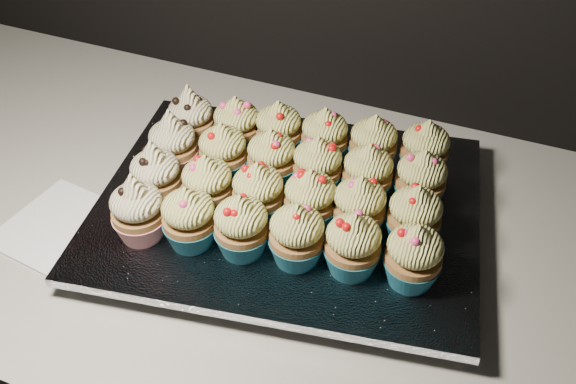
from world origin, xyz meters
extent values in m
cube|color=beige|center=(0.00, 1.70, 0.88)|extent=(2.44, 0.64, 0.04)
cube|color=white|center=(-0.21, 1.58, 0.90)|extent=(0.15, 0.15, 0.00)
cube|color=black|center=(0.05, 1.71, 0.91)|extent=(0.48, 0.40, 0.02)
cube|color=silver|center=(0.05, 1.71, 0.93)|extent=(0.53, 0.44, 0.01)
cone|color=red|center=(-0.08, 1.59, 0.95)|extent=(0.06, 0.06, 0.03)
ellipsoid|color=beige|center=(-0.08, 1.59, 0.99)|extent=(0.06, 0.06, 0.04)
cone|color=beige|center=(-0.08, 1.59, 1.02)|extent=(0.03, 0.03, 0.03)
cone|color=#1A677D|center=(-0.02, 1.60, 0.95)|extent=(0.06, 0.06, 0.03)
ellipsoid|color=#E7DF75|center=(-0.02, 1.60, 0.99)|extent=(0.06, 0.06, 0.04)
cone|color=#E7DF75|center=(-0.02, 1.60, 1.01)|extent=(0.03, 0.03, 0.02)
cone|color=#1A677D|center=(0.04, 1.61, 0.95)|extent=(0.06, 0.06, 0.03)
ellipsoid|color=#E7DF75|center=(0.04, 1.61, 0.99)|extent=(0.06, 0.06, 0.04)
cone|color=#E7DF75|center=(0.04, 1.61, 1.01)|extent=(0.03, 0.03, 0.02)
cone|color=#1A677D|center=(0.10, 1.62, 0.95)|extent=(0.06, 0.06, 0.03)
ellipsoid|color=#E7DF75|center=(0.10, 1.62, 0.99)|extent=(0.06, 0.06, 0.04)
cone|color=#E7DF75|center=(0.10, 1.62, 1.01)|extent=(0.03, 0.03, 0.02)
cone|color=#1A677D|center=(0.16, 1.63, 0.95)|extent=(0.06, 0.06, 0.03)
ellipsoid|color=#E7DF75|center=(0.16, 1.63, 0.99)|extent=(0.06, 0.06, 0.04)
cone|color=#E7DF75|center=(0.16, 1.63, 1.01)|extent=(0.03, 0.03, 0.02)
cone|color=#1A677D|center=(0.23, 1.64, 0.95)|extent=(0.06, 0.06, 0.03)
ellipsoid|color=#E7DF75|center=(0.23, 1.64, 0.99)|extent=(0.06, 0.06, 0.04)
cone|color=#E7DF75|center=(0.23, 1.64, 1.01)|extent=(0.03, 0.03, 0.02)
cone|color=red|center=(-0.10, 1.65, 0.95)|extent=(0.06, 0.06, 0.03)
ellipsoid|color=beige|center=(-0.10, 1.65, 0.99)|extent=(0.06, 0.06, 0.04)
cone|color=beige|center=(-0.10, 1.65, 1.02)|extent=(0.03, 0.03, 0.03)
cone|color=#1A677D|center=(-0.03, 1.66, 0.95)|extent=(0.06, 0.06, 0.03)
ellipsoid|color=#E7DF75|center=(-0.03, 1.66, 0.99)|extent=(0.06, 0.06, 0.04)
cone|color=#E7DF75|center=(-0.03, 1.66, 1.01)|extent=(0.03, 0.03, 0.02)
cone|color=#1A677D|center=(0.03, 1.67, 0.95)|extent=(0.06, 0.06, 0.03)
ellipsoid|color=#E7DF75|center=(0.03, 1.67, 0.99)|extent=(0.06, 0.06, 0.04)
cone|color=#E7DF75|center=(0.03, 1.67, 1.01)|extent=(0.03, 0.03, 0.02)
cone|color=#1A677D|center=(0.09, 1.68, 0.95)|extent=(0.06, 0.06, 0.03)
ellipsoid|color=#E7DF75|center=(0.09, 1.68, 0.99)|extent=(0.06, 0.06, 0.04)
cone|color=#E7DF75|center=(0.09, 1.68, 1.01)|extent=(0.03, 0.03, 0.02)
cone|color=#1A677D|center=(0.15, 1.69, 0.95)|extent=(0.06, 0.06, 0.03)
ellipsoid|color=#E7DF75|center=(0.15, 1.69, 0.99)|extent=(0.06, 0.06, 0.04)
cone|color=#E7DF75|center=(0.15, 1.69, 1.01)|extent=(0.03, 0.03, 0.02)
cone|color=#1A677D|center=(0.21, 1.70, 0.95)|extent=(0.06, 0.06, 0.03)
ellipsoid|color=#E7DF75|center=(0.21, 1.70, 0.99)|extent=(0.06, 0.06, 0.04)
cone|color=#E7DF75|center=(0.21, 1.70, 1.01)|extent=(0.03, 0.03, 0.02)
cone|color=red|center=(-0.11, 1.71, 0.95)|extent=(0.06, 0.06, 0.03)
ellipsoid|color=beige|center=(-0.11, 1.71, 0.99)|extent=(0.06, 0.06, 0.04)
cone|color=beige|center=(-0.11, 1.71, 1.02)|extent=(0.03, 0.03, 0.03)
cone|color=#1A677D|center=(-0.04, 1.72, 0.95)|extent=(0.06, 0.06, 0.03)
ellipsoid|color=#E7DF75|center=(-0.04, 1.72, 0.99)|extent=(0.06, 0.06, 0.04)
cone|color=#E7DF75|center=(-0.04, 1.72, 1.01)|extent=(0.03, 0.03, 0.02)
cone|color=#1A677D|center=(0.02, 1.73, 0.95)|extent=(0.06, 0.06, 0.03)
ellipsoid|color=#E7DF75|center=(0.02, 1.73, 0.99)|extent=(0.06, 0.06, 0.04)
cone|color=#E7DF75|center=(0.02, 1.73, 1.01)|extent=(0.03, 0.03, 0.02)
cone|color=#1A677D|center=(0.08, 1.74, 0.95)|extent=(0.06, 0.06, 0.03)
ellipsoid|color=#E7DF75|center=(0.08, 1.74, 0.99)|extent=(0.06, 0.06, 0.04)
cone|color=#E7DF75|center=(0.08, 1.74, 1.01)|extent=(0.03, 0.03, 0.02)
cone|color=#1A677D|center=(0.14, 1.75, 0.95)|extent=(0.06, 0.06, 0.03)
ellipsoid|color=#E7DF75|center=(0.14, 1.75, 0.99)|extent=(0.06, 0.06, 0.04)
cone|color=#E7DF75|center=(0.14, 1.75, 1.01)|extent=(0.03, 0.03, 0.02)
cone|color=#1A677D|center=(0.20, 1.76, 0.95)|extent=(0.06, 0.06, 0.03)
ellipsoid|color=#E7DF75|center=(0.20, 1.76, 0.99)|extent=(0.06, 0.06, 0.04)
cone|color=#E7DF75|center=(0.20, 1.76, 1.01)|extent=(0.03, 0.03, 0.02)
cone|color=red|center=(-0.12, 1.77, 0.95)|extent=(0.06, 0.06, 0.03)
ellipsoid|color=beige|center=(-0.12, 1.77, 0.99)|extent=(0.06, 0.06, 0.04)
cone|color=beige|center=(-0.12, 1.77, 1.02)|extent=(0.03, 0.03, 0.03)
cone|color=#1A677D|center=(-0.05, 1.78, 0.95)|extent=(0.06, 0.06, 0.03)
ellipsoid|color=#E7DF75|center=(-0.05, 1.78, 0.99)|extent=(0.06, 0.06, 0.04)
cone|color=#E7DF75|center=(-0.05, 1.78, 1.01)|extent=(0.03, 0.03, 0.02)
cone|color=#1A677D|center=(0.00, 1.79, 0.95)|extent=(0.06, 0.06, 0.03)
ellipsoid|color=#E7DF75|center=(0.00, 1.79, 0.99)|extent=(0.06, 0.06, 0.04)
cone|color=#E7DF75|center=(0.00, 1.79, 1.01)|extent=(0.03, 0.03, 0.02)
cone|color=#1A677D|center=(0.06, 1.80, 0.95)|extent=(0.06, 0.06, 0.03)
ellipsoid|color=#E7DF75|center=(0.06, 1.80, 0.99)|extent=(0.06, 0.06, 0.04)
cone|color=#E7DF75|center=(0.06, 1.80, 1.01)|extent=(0.03, 0.03, 0.02)
cone|color=#1A677D|center=(0.13, 1.81, 0.95)|extent=(0.06, 0.06, 0.03)
ellipsoid|color=#E7DF75|center=(0.13, 1.81, 0.99)|extent=(0.06, 0.06, 0.04)
cone|color=#E7DF75|center=(0.13, 1.81, 1.01)|extent=(0.03, 0.03, 0.02)
cone|color=#1A677D|center=(0.19, 1.83, 0.95)|extent=(0.06, 0.06, 0.03)
ellipsoid|color=#E7DF75|center=(0.19, 1.83, 0.99)|extent=(0.06, 0.06, 0.04)
cone|color=#E7DF75|center=(0.19, 1.83, 1.01)|extent=(0.03, 0.03, 0.02)
camera|label=1|loc=(0.28, 1.16, 1.47)|focal=40.00mm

